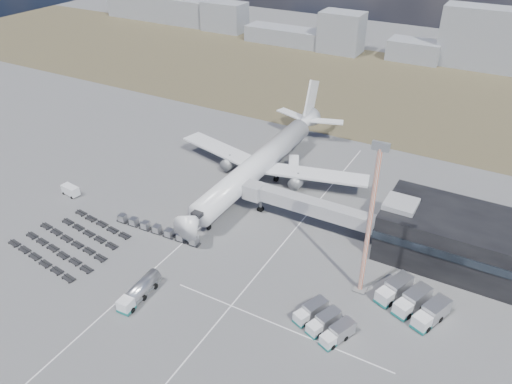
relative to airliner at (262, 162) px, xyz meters
The scene contains 16 objects.
ground 32.81m from the airliner, 90.00° to the right, with size 420.00×420.00×0.00m, color #565659.
grass_strip 77.80m from the airliner, 90.00° to the left, with size 420.00×90.00×0.01m, color #4E432F.
lane_markings 31.41m from the airliner, 71.60° to the right, with size 47.12×110.00×0.01m.
terminal 48.51m from the airliner, ahead, with size 30.40×16.40×11.00m.
jet_bridge 19.89m from the airliner, 36.93° to the right, with size 30.30×3.80×7.05m.
airliner is the anchor object (origin of this frame).
skyline 120.33m from the airliner, 96.13° to the left, with size 303.64×24.11×23.13m.
fuel_tanker 46.71m from the airliner, 89.00° to the right, with size 2.88×9.78×3.13m.
pushback_tug 28.88m from the airliner, 92.34° to the right, with size 3.25×1.83×1.47m, color white.
utility_van 45.73m from the airliner, 142.39° to the right, with size 4.49×2.03×2.38m, color white.
catering_truck 10.30m from the airliner, 60.23° to the left, with size 4.90×6.72×2.86m.
service_trucks_near 49.30m from the airliner, 49.35° to the right, with size 10.17×9.05×2.55m.
service_trucks_far 50.65m from the airliner, 30.56° to the right, with size 12.39×10.97×3.12m.
uld_row 31.34m from the airliner, 106.34° to the right, with size 20.81×2.39×1.61m.
baggage_dollies 46.98m from the airliner, 118.05° to the right, with size 22.44×18.70×0.65m.
floodlight_mast 43.78m from the airliner, 36.69° to the right, with size 2.77×2.29×29.65m.
Camera 1 is at (50.74, -61.20, 62.67)m, focal length 35.00 mm.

